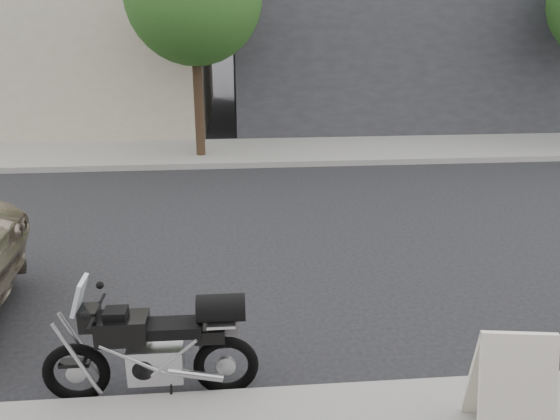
# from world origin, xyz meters

# --- Properties ---
(ground) EXTENTS (120.00, 120.00, 0.00)m
(ground) POSITION_xyz_m (0.00, 0.00, 0.00)
(ground) COLOR black
(ground) RESTS_ON ground
(far_sidewalk) EXTENTS (44.00, 3.00, 0.15)m
(far_sidewalk) POSITION_xyz_m (0.00, -6.50, 0.07)
(far_sidewalk) COLOR gray
(far_sidewalk) RESTS_ON ground
(far_building_dark) EXTENTS (16.00, 11.00, 7.00)m
(far_building_dark) POSITION_xyz_m (-7.00, -13.50, 3.50)
(far_building_dark) COLOR #29282D
(far_building_dark) RESTS_ON ground
(far_building_cream) EXTENTS (14.00, 11.00, 8.00)m
(far_building_cream) POSITION_xyz_m (9.00, -13.50, 4.00)
(far_building_cream) COLOR #A49983
(far_building_cream) RESTS_ON ground
(motorcycle) EXTENTS (2.09, 0.67, 1.32)m
(motorcycle) POSITION_xyz_m (1.86, 3.83, 0.57)
(motorcycle) COLOR black
(motorcycle) RESTS_ON ground
(sandwich_sign) EXTENTS (0.70, 0.66, 0.99)m
(sandwich_sign) POSITION_xyz_m (-1.13, 4.80, 0.65)
(sandwich_sign) COLOR white
(sandwich_sign) RESTS_ON near_sidewalk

